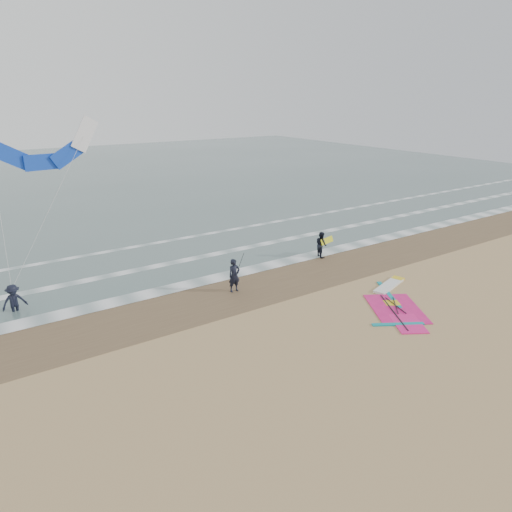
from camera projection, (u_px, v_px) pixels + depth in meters
ground at (339, 325)px, 21.26m from camera, size 120.00×120.00×0.00m
sea_water at (82, 178)px, 59.02m from camera, size 120.00×80.00×0.02m
wet_sand_band at (266, 283)px, 25.98m from camera, size 120.00×5.00×0.01m
foam_waterline at (227, 260)px, 29.46m from camera, size 120.00×9.15×0.02m
windsurf_rig at (395, 302)px, 23.53m from camera, size 5.78×5.47×0.14m
person_standing at (234, 275)px, 24.59m from camera, size 0.68×0.45×1.86m
person_walking at (321, 244)px, 29.94m from camera, size 0.80×0.94×1.72m
person_wading at (13, 295)px, 22.23m from camera, size 1.25×0.85×1.80m
held_pole at (239, 267)px, 24.61m from camera, size 0.17×0.86×1.82m
carried_kiteboard at (327, 241)px, 30.00m from camera, size 1.30×0.51×0.39m
surf_kite at (41, 149)px, 24.32m from camera, size 6.39×3.74×7.90m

